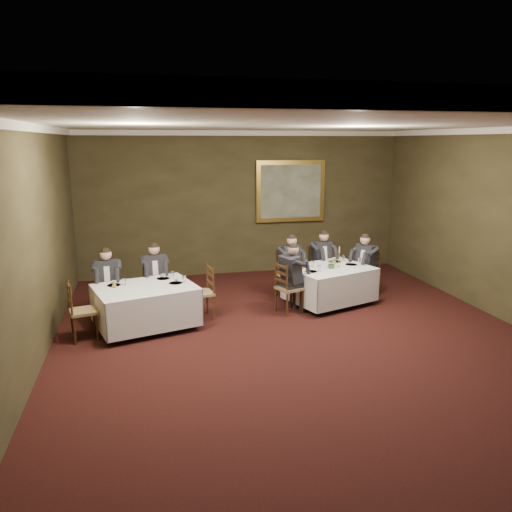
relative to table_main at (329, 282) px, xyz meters
name	(u,v)px	position (x,y,z in m)	size (l,w,h in m)	color
ground	(306,350)	(-1.21, -2.12, -0.45)	(10.00, 10.00, 0.00)	black
ceiling	(311,123)	(-1.21, -2.12, 3.05)	(8.00, 10.00, 0.10)	silver
back_wall	(243,203)	(-1.21, 2.88, 1.30)	(8.00, 0.10, 3.50)	#2F2A17
left_wall	(25,256)	(-5.21, -2.12, 1.30)	(0.10, 10.00, 3.50)	#2F2A17
crown_molding	(311,128)	(-1.21, -2.12, 2.99)	(8.00, 10.00, 0.12)	white
table_main	(329,282)	(0.00, 0.00, 0.00)	(1.93, 1.69, 0.67)	#321B0D
table_second	(146,304)	(-3.67, -0.55, 0.00)	(1.98, 1.70, 0.67)	#321B0D
chair_main_backleft	(288,284)	(-0.68, 0.64, -0.17)	(0.56, 0.55, 1.00)	olive
diner_main_backleft	(289,273)	(-0.67, 0.63, 0.06)	(0.54, 0.59, 1.35)	black
chair_main_backright	(320,278)	(0.14, 0.92, -0.17)	(0.54, 0.53, 1.00)	olive
diner_main_backright	(321,268)	(0.14, 0.91, 0.06)	(0.52, 0.57, 1.35)	black
chair_main_endleft	(289,298)	(-0.96, -0.33, -0.17)	(0.54, 0.55, 1.00)	olive
diner_main_endleft	(289,287)	(-0.95, -0.33, 0.06)	(0.58, 0.54, 1.35)	black
chair_main_endright	(366,283)	(0.96, 0.33, -0.17)	(0.56, 0.57, 1.00)	olive
diner_main_endright	(366,273)	(0.95, 0.33, 0.06)	(0.60, 0.56, 1.35)	black
chair_sec_backleft	(109,303)	(-4.34, 0.16, -0.17)	(0.46, 0.44, 1.00)	olive
diner_sec_backleft	(108,291)	(-4.34, 0.14, 0.06)	(0.44, 0.50, 1.35)	black
chair_sec_backright	(156,296)	(-3.47, 0.41, -0.17)	(0.47, 0.45, 1.00)	olive
diner_sec_backright	(155,285)	(-3.47, 0.39, 0.06)	(0.44, 0.51, 1.35)	black
chair_sec_endright	(202,303)	(-2.64, -0.26, -0.17)	(0.49, 0.51, 1.00)	olive
chair_sec_endleft	(84,323)	(-4.70, -0.85, -0.17)	(0.50, 0.52, 1.00)	olive
centerpiece	(332,263)	(0.00, -0.08, 0.43)	(0.21, 0.18, 0.23)	#2D5926
candlestick	(339,259)	(0.19, 0.00, 0.47)	(0.06, 0.06, 0.43)	gold
place_setting_table_main	(305,265)	(-0.47, 0.21, 0.35)	(0.33, 0.31, 0.14)	white
place_setting_table_second	(117,283)	(-4.15, -0.31, 0.35)	(0.33, 0.31, 0.14)	white
painting	(291,191)	(0.00, 2.82, 1.58)	(1.76, 0.09, 1.53)	gold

